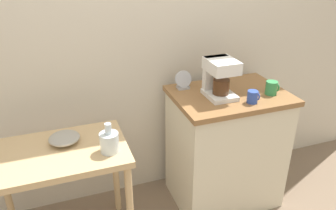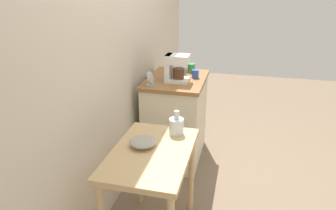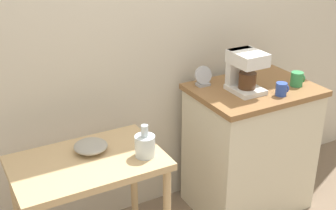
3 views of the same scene
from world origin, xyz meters
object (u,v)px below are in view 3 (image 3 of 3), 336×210
at_px(coffee_maker, 245,69).
at_px(mug_tall_green, 297,79).
at_px(glass_carafe_vase, 145,145).
at_px(table_clock, 203,77).
at_px(bowl_stoneware, 91,146).
at_px(mug_blue, 282,89).

distance_m(coffee_maker, mug_tall_green, 0.38).
bearing_deg(coffee_maker, mug_tall_green, -15.63).
distance_m(glass_carafe_vase, table_clock, 0.73).
height_order(mug_tall_green, table_clock, table_clock).
height_order(bowl_stoneware, mug_tall_green, mug_tall_green).
relative_size(glass_carafe_vase, coffee_maker, 0.70).
height_order(coffee_maker, table_clock, coffee_maker).
bearing_deg(coffee_maker, table_clock, 132.47).
relative_size(coffee_maker, mug_blue, 3.19).
distance_m(glass_carafe_vase, coffee_maker, 0.84).
bearing_deg(glass_carafe_vase, mug_blue, 0.90).
distance_m(bowl_stoneware, mug_blue, 1.20).
height_order(glass_carafe_vase, coffee_maker, coffee_maker).
distance_m(coffee_maker, table_clock, 0.28).
relative_size(mug_tall_green, table_clock, 0.71).
distance_m(glass_carafe_vase, mug_tall_green, 1.15).
height_order(mug_blue, table_clock, table_clock).
relative_size(glass_carafe_vase, mug_blue, 2.23).
relative_size(coffee_maker, table_clock, 1.98).
xyz_separation_m(glass_carafe_vase, coffee_maker, (0.78, 0.19, 0.23)).
xyz_separation_m(coffee_maker, table_clock, (-0.18, 0.19, -0.08)).
bearing_deg(coffee_maker, mug_blue, -47.50).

